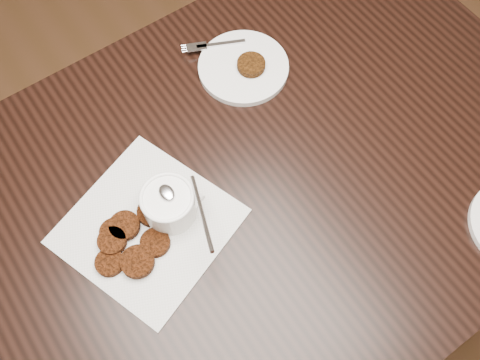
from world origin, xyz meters
name	(u,v)px	position (x,y,z in m)	size (l,w,h in m)	color
floor	(245,309)	(0.00, 0.00, 0.00)	(4.00, 4.00, 0.00)	#50301B
table	(236,250)	(0.02, 0.08, 0.38)	(1.45, 0.93, 0.75)	black
napkin	(148,226)	(-0.16, 0.11, 0.75)	(0.28, 0.28, 0.00)	silver
sauce_ramekin	(167,197)	(-0.10, 0.11, 0.82)	(0.13, 0.13, 0.14)	white
patty_cluster	(126,238)	(-0.20, 0.11, 0.76)	(0.20, 0.20, 0.02)	#56220B
plate_with_patty	(243,65)	(0.21, 0.31, 0.76)	(0.20, 0.20, 0.03)	silver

